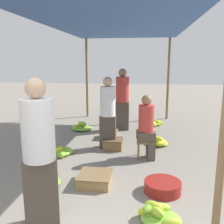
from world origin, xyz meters
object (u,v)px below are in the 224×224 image
(vendor_foreground, at_px, (39,152))
(basin_black, at_px, (162,187))
(banana_pile_left_2, at_px, (81,127))
(banana_pile_right_3, at_px, (155,123))
(banana_pile_right_0, at_px, (159,215))
(crate_mid, at_px, (113,144))
(vendor_seated, at_px, (147,126))
(crate_near, at_px, (109,134))
(crate_far, at_px, (95,179))
(stool, at_px, (146,143))
(banana_pile_left_1, at_px, (62,152))
(shopper_walking_mid, at_px, (122,98))
(shopper_walking_far, at_px, (108,112))
(banana_pile_right_1, at_px, (157,142))
(banana_pile_right_2, at_px, (148,129))
(banana_pile_left_0, at_px, (46,179))

(vendor_foreground, relative_size, basin_black, 3.19)
(vendor_foreground, distance_m, banana_pile_left_2, 4.26)
(banana_pile_right_3, bearing_deg, banana_pile_right_0, -91.61)
(vendor_foreground, bearing_deg, crate_mid, 79.65)
(vendor_seated, xyz_separation_m, crate_near, (-0.92, 1.22, -0.56))
(crate_mid, relative_size, crate_far, 0.82)
(stool, height_order, vendor_seated, vendor_seated)
(banana_pile_right_3, height_order, crate_mid, crate_mid)
(banana_pile_left_2, height_order, crate_near, banana_pile_left_2)
(crate_mid, bearing_deg, basin_black, -61.58)
(vendor_foreground, bearing_deg, crate_near, 85.02)
(vendor_seated, height_order, banana_pile_left_2, vendor_seated)
(banana_pile_left_1, height_order, crate_mid, crate_mid)
(basin_black, bearing_deg, crate_near, 114.40)
(vendor_seated, xyz_separation_m, crate_mid, (-0.73, 0.46, -0.54))
(shopper_walking_mid, bearing_deg, banana_pile_left_2, -170.77)
(banana_pile_right_3, height_order, shopper_walking_far, shopper_walking_far)
(stool, height_order, banana_pile_left_1, stool)
(vendor_seated, distance_m, banana_pile_left_2, 2.69)
(banana_pile_left_2, distance_m, banana_pile_right_3, 2.24)
(vendor_foreground, relative_size, shopper_walking_mid, 1.01)
(vendor_seated, bearing_deg, banana_pile_right_1, 72.44)
(vendor_seated, height_order, banana_pile_left_1, vendor_seated)
(crate_mid, bearing_deg, vendor_foreground, -100.35)
(shopper_walking_far, bearing_deg, banana_pile_left_2, 124.63)
(banana_pile_right_1, height_order, banana_pile_right_3, banana_pile_right_1)
(basin_black, relative_size, banana_pile_right_2, 1.33)
(stool, relative_size, banana_pile_right_3, 0.69)
(crate_far, relative_size, shopper_walking_far, 0.32)
(crate_near, bearing_deg, banana_pile_right_1, -18.78)
(banana_pile_left_0, relative_size, banana_pile_left_1, 1.22)
(banana_pile_right_0, bearing_deg, banana_pile_right_1, 87.75)
(banana_pile_left_1, distance_m, crate_near, 1.52)
(banana_pile_right_1, relative_size, banana_pile_right_2, 1.31)
(banana_pile_left_0, bearing_deg, banana_pile_left_1, 97.44)
(basin_black, xyz_separation_m, banana_pile_left_0, (-1.78, -0.03, 0.01))
(shopper_walking_mid, bearing_deg, shopper_walking_far, -95.96)
(banana_pile_left_2, distance_m, shopper_walking_mid, 1.41)
(banana_pile_right_2, distance_m, crate_mid, 1.71)
(vendor_seated, xyz_separation_m, banana_pile_right_2, (0.06, 1.98, -0.58))
(banana_pile_right_0, bearing_deg, banana_pile_left_1, 133.50)
(banana_pile_left_2, relative_size, banana_pile_right_3, 1.11)
(vendor_seated, height_order, banana_pile_right_0, vendor_seated)
(vendor_foreground, bearing_deg, basin_black, 32.08)
(crate_near, bearing_deg, banana_pile_right_2, 37.67)
(shopper_walking_far, bearing_deg, crate_far, -88.30)
(crate_near, bearing_deg, shopper_walking_mid, 74.78)
(banana_pile_left_1, bearing_deg, crate_near, 58.43)
(shopper_walking_far, bearing_deg, vendor_seated, -30.21)
(basin_black, bearing_deg, banana_pile_left_2, 122.55)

